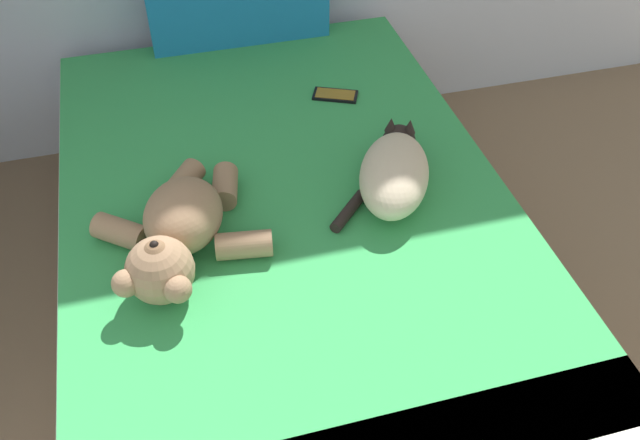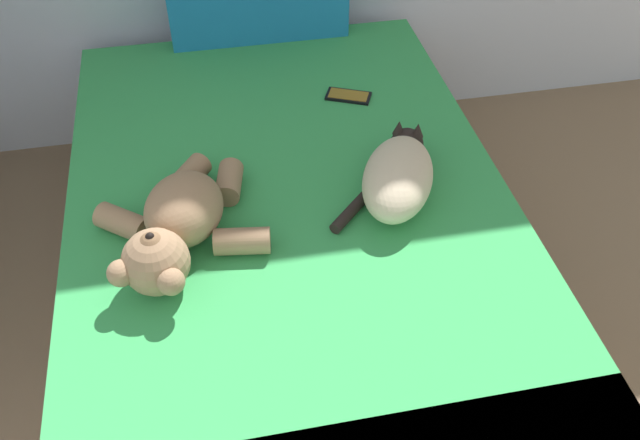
% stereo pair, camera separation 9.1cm
% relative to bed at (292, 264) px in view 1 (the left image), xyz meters
% --- Properties ---
extents(bed, '(1.29, 2.04, 0.48)m').
position_rel_bed_xyz_m(bed, '(0.00, 0.00, 0.00)').
color(bed, olive).
rests_on(bed, ground_plane).
extents(cat, '(0.37, 0.42, 0.15)m').
position_rel_bed_xyz_m(cat, '(0.30, -0.02, 0.32)').
color(cat, '#C6B293').
rests_on(cat, bed).
extents(teddy_bear, '(0.46, 0.55, 0.18)m').
position_rel_bed_xyz_m(teddy_bear, '(-0.31, -0.11, 0.32)').
color(teddy_bear, '#937051').
rests_on(teddy_bear, bed).
extents(cell_phone, '(0.16, 0.13, 0.01)m').
position_rel_bed_xyz_m(cell_phone, '(0.27, 0.49, 0.25)').
color(cell_phone, black).
rests_on(cell_phone, bed).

